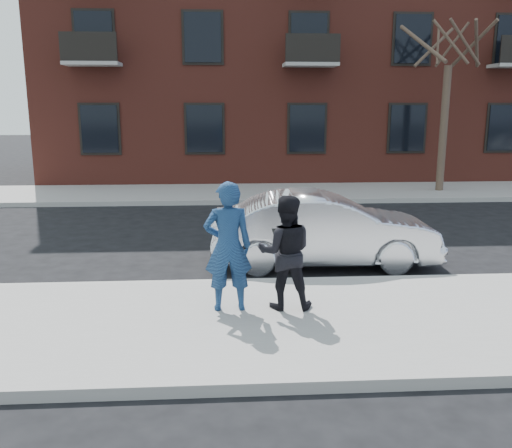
{
  "coord_description": "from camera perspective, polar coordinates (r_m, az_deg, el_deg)",
  "views": [
    {
      "loc": [
        -3.06,
        -7.31,
        3.1
      ],
      "look_at": [
        -2.58,
        0.4,
        1.38
      ],
      "focal_mm": 38.0,
      "sensor_mm": 36.0,
      "label": 1
    }
  ],
  "objects": [
    {
      "name": "man_hoodie",
      "position": [
        7.78,
        -2.97,
        -2.38
      ],
      "size": [
        0.72,
        0.53,
        1.89
      ],
      "rotation": [
        0.0,
        0.0,
        3.2
      ],
      "color": "navy",
      "rests_on": "near_sidewalk"
    },
    {
      "name": "ground",
      "position": [
        8.51,
        18.08,
        -9.47
      ],
      "size": [
        100.0,
        100.0,
        0.0
      ],
      "primitive_type": "plane",
      "color": "black",
      "rests_on": "ground"
    },
    {
      "name": "silver_sedan",
      "position": [
        10.57,
        7.18,
        -0.6
      ],
      "size": [
        4.38,
        1.64,
        1.43
      ],
      "primitive_type": "imported",
      "rotation": [
        0.0,
        0.0,
        1.54
      ],
      "color": "silver",
      "rests_on": "ground"
    },
    {
      "name": "street_tree",
      "position": [
        19.95,
        19.84,
        18.82
      ],
      "size": [
        3.6,
        3.6,
        6.8
      ],
      "color": "#3E3024",
      "rests_on": "far_sidewalk"
    },
    {
      "name": "far_curb",
      "position": [
        17.3,
        6.7,
        2.39
      ],
      "size": [
        50.0,
        0.1,
        0.15
      ],
      "primitive_type": "cube",
      "color": "#999691",
      "rests_on": "ground"
    },
    {
      "name": "near_curb",
      "position": [
        9.85,
        14.83,
        -5.77
      ],
      "size": [
        50.0,
        0.1,
        0.15
      ],
      "primitive_type": "cube",
      "color": "#999691",
      "rests_on": "ground"
    },
    {
      "name": "apartment_building",
      "position": [
        25.99,
        8.15,
        19.17
      ],
      "size": [
        24.3,
        10.3,
        12.3
      ],
      "color": "maroon",
      "rests_on": "ground"
    },
    {
      "name": "far_sidewalk",
      "position": [
        19.05,
        5.75,
        3.34
      ],
      "size": [
        50.0,
        3.5,
        0.15
      ],
      "primitive_type": "cube",
      "color": "gray",
      "rests_on": "ground"
    },
    {
      "name": "man_peacoat",
      "position": [
        7.88,
        3.1,
        -3.0
      ],
      "size": [
        0.86,
        0.69,
        1.68
      ],
      "rotation": [
        0.0,
        0.0,
        3.07
      ],
      "color": "black",
      "rests_on": "near_sidewalk"
    },
    {
      "name": "near_sidewalk",
      "position": [
        8.26,
        18.75,
        -9.62
      ],
      "size": [
        50.0,
        3.5,
        0.15
      ],
      "primitive_type": "cube",
      "color": "gray",
      "rests_on": "ground"
    }
  ]
}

